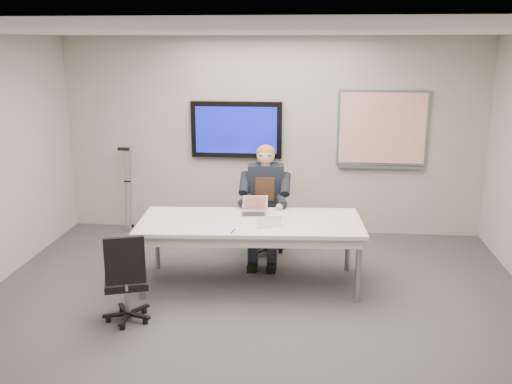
# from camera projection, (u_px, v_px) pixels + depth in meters

# --- Properties ---
(floor) EXTENTS (6.00, 6.00, 0.02)m
(floor) POSITION_uv_depth(u_px,v_px,m) (249.00, 326.00, 5.62)
(floor) COLOR #3A3A3D
(floor) RESTS_ON ground
(ceiling) EXTENTS (6.00, 6.00, 0.02)m
(ceiling) POSITION_uv_depth(u_px,v_px,m) (248.00, 31.00, 4.90)
(ceiling) COLOR silver
(ceiling) RESTS_ON wall_back
(wall_back) EXTENTS (6.00, 0.02, 2.80)m
(wall_back) POSITION_uv_depth(u_px,v_px,m) (272.00, 137.00, 8.15)
(wall_back) COLOR #ACA59B
(wall_back) RESTS_ON ground
(wall_front) EXTENTS (6.00, 0.02, 2.80)m
(wall_front) POSITION_uv_depth(u_px,v_px,m) (168.00, 367.00, 2.37)
(wall_front) COLOR #ACA59B
(wall_front) RESTS_ON ground
(conference_table) EXTENTS (2.56, 1.21, 0.77)m
(conference_table) POSITION_uv_depth(u_px,v_px,m) (250.00, 228.00, 6.42)
(conference_table) COLOR silver
(conference_table) RESTS_ON ground
(tv_display) EXTENTS (1.30, 0.09, 0.80)m
(tv_display) POSITION_uv_depth(u_px,v_px,m) (236.00, 130.00, 8.12)
(tv_display) COLOR black
(tv_display) RESTS_ON wall_back
(whiteboard) EXTENTS (1.25, 0.08, 1.10)m
(whiteboard) POSITION_uv_depth(u_px,v_px,m) (382.00, 129.00, 7.94)
(whiteboard) COLOR gray
(whiteboard) RESTS_ON wall_back
(office_chair_far) EXTENTS (0.57, 0.57, 0.97)m
(office_chair_far) POSITION_uv_depth(u_px,v_px,m) (265.00, 231.00, 7.49)
(office_chair_far) COLOR black
(office_chair_far) RESTS_ON ground
(office_chair_near) EXTENTS (0.57, 0.57, 0.95)m
(office_chair_near) POSITION_uv_depth(u_px,v_px,m) (127.00, 294.00, 5.63)
(office_chair_near) COLOR black
(office_chair_near) RESTS_ON ground
(seated_person) EXTENTS (0.47, 0.81, 1.47)m
(seated_person) POSITION_uv_depth(u_px,v_px,m) (264.00, 216.00, 7.17)
(seated_person) COLOR #1F2433
(seated_person) RESTS_ON office_chair_far
(crutch) EXTENTS (0.23, 0.52, 1.32)m
(crutch) POSITION_uv_depth(u_px,v_px,m) (128.00, 187.00, 8.36)
(crutch) COLOR #9A9CA1
(crutch) RESTS_ON ground
(laptop) EXTENTS (0.31, 0.30, 0.21)m
(laptop) POSITION_uv_depth(u_px,v_px,m) (254.00, 210.00, 6.63)
(laptop) COLOR silver
(laptop) RESTS_ON conference_table
(name_tent) EXTENTS (0.28, 0.18, 0.11)m
(name_tent) POSITION_uv_depth(u_px,v_px,m) (269.00, 222.00, 6.18)
(name_tent) COLOR white
(name_tent) RESTS_ON conference_table
(pen) EXTENTS (0.04, 0.15, 0.01)m
(pen) POSITION_uv_depth(u_px,v_px,m) (233.00, 231.00, 6.03)
(pen) COLOR black
(pen) RESTS_ON conference_table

